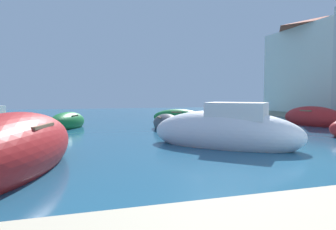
% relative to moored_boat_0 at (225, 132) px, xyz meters
% --- Properties ---
extents(moored_boat_0, '(5.65, 5.50, 2.11)m').
position_rel_moored_boat_0_xyz_m(moored_boat_0, '(0.00, 0.00, 0.00)').
color(moored_boat_0, white).
rests_on(moored_boat_0, ground).
extents(moored_boat_1, '(2.42, 4.64, 1.63)m').
position_rel_moored_boat_0_xyz_m(moored_boat_1, '(9.47, 5.73, -0.12)').
color(moored_boat_1, '#B21E1E').
rests_on(moored_boat_1, ground).
extents(moored_boat_2, '(3.73, 6.68, 1.98)m').
position_rel_moored_boat_0_xyz_m(moored_boat_2, '(-7.05, -1.83, -0.02)').
color(moored_boat_2, '#B21E1E').
rests_on(moored_boat_2, ground).
extents(moored_boat_4, '(1.51, 3.33, 1.17)m').
position_rel_moored_boat_0_xyz_m(moored_boat_4, '(-0.54, 6.02, -0.24)').
color(moored_boat_4, '#3F3F47').
rests_on(moored_boat_4, ground).
extents(moored_boat_5, '(2.83, 3.72, 1.26)m').
position_rel_moored_boat_0_xyz_m(moored_boat_5, '(-6.10, 8.62, -0.22)').
color(moored_boat_5, '#197233').
rests_on(moored_boat_5, ground).
extents(moored_boat_6, '(3.99, 3.31, 1.23)m').
position_rel_moored_boat_0_xyz_m(moored_boat_6, '(1.69, 10.63, -0.23)').
color(moored_boat_6, '#197233').
rests_on(moored_boat_6, ground).
extents(moored_boat_9, '(3.68, 3.73, 1.46)m').
position_rel_moored_boat_0_xyz_m(moored_boat_9, '(8.85, 10.95, -0.21)').
color(moored_boat_9, '#197233').
rests_on(moored_boat_9, ground).
extents(waterfront_building_annex, '(6.62, 9.33, 8.47)m').
position_rel_moored_boat_0_xyz_m(waterfront_building_annex, '(15.60, 11.18, 4.23)').
color(waterfront_building_annex, silver).
rests_on(waterfront_building_annex, quay_promenade).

